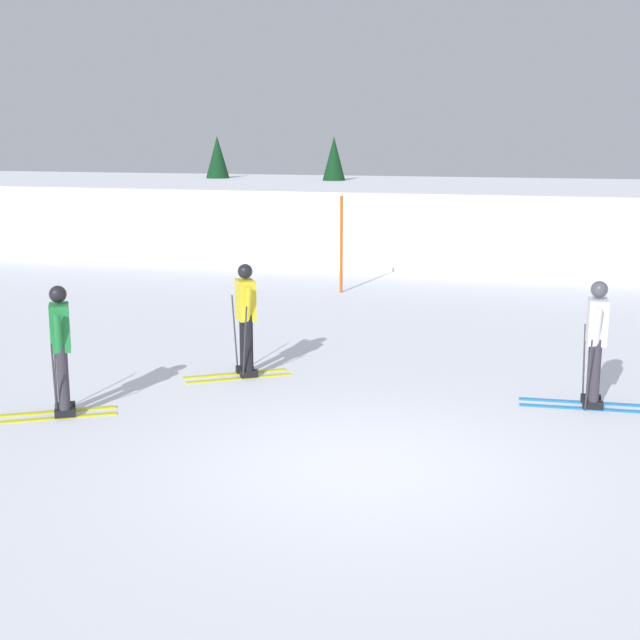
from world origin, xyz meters
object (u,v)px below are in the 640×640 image
(skier_yellow, at_px, (245,317))
(trail_marker_pole, at_px, (341,245))
(skier_green, at_px, (60,347))
(conifer_far_centre, at_px, (334,181))
(skier_white, at_px, (595,340))
(conifer_far_right, at_px, (218,180))

(skier_yellow, distance_m, trail_marker_pole, 7.25)
(skier_green, bearing_deg, conifer_far_centre, 93.41)
(skier_white, relative_size, conifer_far_centre, 0.49)
(skier_green, distance_m, conifer_far_right, 19.83)
(conifer_far_right, height_order, conifer_far_centre, conifer_far_right)
(conifer_far_right, bearing_deg, skier_white, -54.64)
(trail_marker_pole, xyz_separation_m, conifer_far_right, (-6.71, 9.44, 0.89))
(conifer_far_right, bearing_deg, conifer_far_centre, -5.42)
(skier_white, xyz_separation_m, skier_yellow, (-4.99, 0.23, 0.00))
(skier_green, distance_m, trail_marker_pole, 9.72)
(trail_marker_pole, relative_size, conifer_far_centre, 0.64)
(skier_white, bearing_deg, conifer_far_right, 125.36)
(skier_white, height_order, conifer_far_centre, conifer_far_centre)
(skier_yellow, bearing_deg, trail_marker_pole, 92.35)
(skier_white, distance_m, conifer_far_centre, 18.27)
(skier_white, xyz_separation_m, conifer_far_centre, (-7.76, 16.50, 1.11))
(conifer_far_centre, bearing_deg, skier_yellow, -80.36)
(skier_green, bearing_deg, skier_white, 18.00)
(conifer_far_right, bearing_deg, trail_marker_pole, -54.58)
(skier_green, bearing_deg, trail_marker_pole, 81.97)
(trail_marker_pole, bearing_deg, skier_white, -54.70)
(skier_green, distance_m, conifer_far_centre, 18.73)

